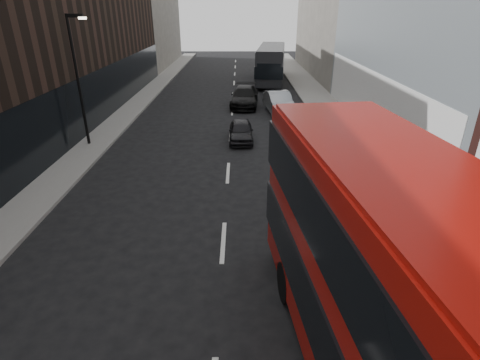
{
  "coord_description": "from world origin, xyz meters",
  "views": [
    {
      "loc": [
        0.56,
        -2.93,
        7.45
      ],
      "look_at": [
        0.58,
        7.75,
        2.5
      ],
      "focal_mm": 28.0,
      "sensor_mm": 36.0,
      "label": 1
    }
  ],
  "objects_px": {
    "grey_bus": "(271,63)",
    "car_b": "(279,102)",
    "car_a": "(241,131)",
    "street_lamp": "(78,73)",
    "red_bus": "(429,331)",
    "car_c": "(245,97)"
  },
  "relations": [
    {
      "from": "car_a",
      "to": "car_b",
      "type": "height_order",
      "value": "car_b"
    },
    {
      "from": "street_lamp",
      "to": "grey_bus",
      "type": "height_order",
      "value": "street_lamp"
    },
    {
      "from": "street_lamp",
      "to": "car_c",
      "type": "height_order",
      "value": "street_lamp"
    },
    {
      "from": "street_lamp",
      "to": "red_bus",
      "type": "relative_size",
      "value": 0.55
    },
    {
      "from": "red_bus",
      "to": "car_c",
      "type": "xyz_separation_m",
      "value": [
        -2.56,
        26.36,
        -2.05
      ]
    },
    {
      "from": "car_c",
      "to": "car_a",
      "type": "bearing_deg",
      "value": -88.12
    },
    {
      "from": "car_b",
      "to": "street_lamp",
      "type": "bearing_deg",
      "value": -155.09
    },
    {
      "from": "grey_bus",
      "to": "car_c",
      "type": "height_order",
      "value": "grey_bus"
    },
    {
      "from": "car_b",
      "to": "grey_bus",
      "type": "bearing_deg",
      "value": 80.38
    },
    {
      "from": "grey_bus",
      "to": "car_a",
      "type": "height_order",
      "value": "grey_bus"
    },
    {
      "from": "street_lamp",
      "to": "red_bus",
      "type": "height_order",
      "value": "street_lamp"
    },
    {
      "from": "grey_bus",
      "to": "car_b",
      "type": "distance_m",
      "value": 13.07
    },
    {
      "from": "grey_bus",
      "to": "car_c",
      "type": "bearing_deg",
      "value": -98.55
    },
    {
      "from": "street_lamp",
      "to": "car_a",
      "type": "xyz_separation_m",
      "value": [
        8.88,
        0.94,
        -3.57
      ]
    },
    {
      "from": "street_lamp",
      "to": "red_bus",
      "type": "bearing_deg",
      "value": -54.65
    },
    {
      "from": "street_lamp",
      "to": "car_a",
      "type": "bearing_deg",
      "value": 6.06
    },
    {
      "from": "red_bus",
      "to": "car_c",
      "type": "relative_size",
      "value": 2.42
    },
    {
      "from": "car_a",
      "to": "red_bus",
      "type": "bearing_deg",
      "value": -81.43
    },
    {
      "from": "grey_bus",
      "to": "car_b",
      "type": "relative_size",
      "value": 2.45
    },
    {
      "from": "street_lamp",
      "to": "grey_bus",
      "type": "xyz_separation_m",
      "value": [
        12.2,
        20.63,
        -2.19
      ]
    },
    {
      "from": "car_b",
      "to": "red_bus",
      "type": "bearing_deg",
      "value": -98.02
    },
    {
      "from": "street_lamp",
      "to": "grey_bus",
      "type": "relative_size",
      "value": 0.6
    }
  ]
}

